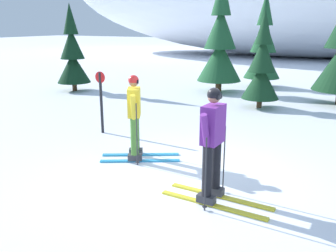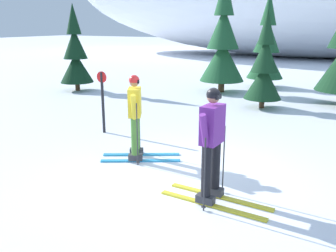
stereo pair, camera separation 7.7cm
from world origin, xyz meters
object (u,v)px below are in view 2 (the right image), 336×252
at_px(trail_marker_post, 103,99).
at_px(pine_tree_center_right, 264,68).
at_px(pine_tree_far_left, 75,55).
at_px(pine_tree_left, 223,44).
at_px(skier_yellow_jacket, 135,115).
at_px(pine_tree_center_left, 266,48).
at_px(skier_purple_jacket, 212,144).

bearing_deg(trail_marker_post, pine_tree_center_right, 58.75).
xyz_separation_m(pine_tree_far_left, trail_marker_post, (4.68, -4.32, -0.57)).
xyz_separation_m(pine_tree_far_left, pine_tree_left, (5.33, 2.49, 0.45)).
relative_size(skier_yellow_jacket, pine_tree_center_left, 0.43).
bearing_deg(pine_tree_left, pine_tree_center_left, 57.67).
bearing_deg(pine_tree_far_left, pine_tree_left, 25.09).
relative_size(pine_tree_far_left, pine_tree_left, 0.76).
distance_m(pine_tree_left, trail_marker_post, 6.92).
bearing_deg(skier_yellow_jacket, skier_purple_jacket, -26.73).
height_order(pine_tree_left, trail_marker_post, pine_tree_left).
distance_m(pine_tree_far_left, pine_tree_center_left, 7.94).
distance_m(skier_yellow_jacket, pine_tree_far_left, 8.46).
bearing_deg(pine_tree_center_left, trail_marker_post, -102.17).
bearing_deg(pine_tree_center_left, pine_tree_far_left, -145.83).
bearing_deg(skier_yellow_jacket, trail_marker_post, 145.74).
bearing_deg(pine_tree_left, skier_yellow_jacket, -82.30).
relative_size(skier_purple_jacket, pine_tree_center_left, 0.45).
distance_m(pine_tree_far_left, trail_marker_post, 6.39).
relative_size(skier_yellow_jacket, pine_tree_far_left, 0.50).
distance_m(pine_tree_far_left, pine_tree_left, 5.90).
relative_size(skier_purple_jacket, pine_tree_center_right, 0.57).
xyz_separation_m(skier_yellow_jacket, pine_tree_left, (-1.08, 7.99, 0.99)).
distance_m(skier_yellow_jacket, pine_tree_left, 8.12).
distance_m(pine_tree_far_left, pine_tree_center_right, 7.52).
distance_m(skier_purple_jacket, pine_tree_center_left, 11.16).
bearing_deg(pine_tree_left, trail_marker_post, -95.44).
distance_m(pine_tree_left, pine_tree_center_right, 3.12).
bearing_deg(skier_purple_jacket, pine_tree_far_left, 142.32).
relative_size(pine_tree_center_right, trail_marker_post, 2.01).
height_order(skier_purple_jacket, pine_tree_center_left, pine_tree_center_left).
height_order(pine_tree_left, pine_tree_center_left, pine_tree_left).
relative_size(skier_purple_jacket, trail_marker_post, 1.15).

